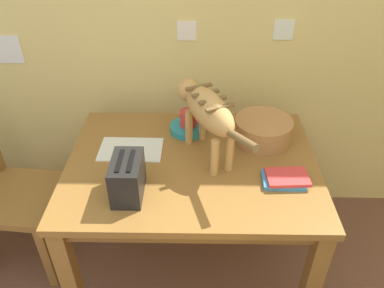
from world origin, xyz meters
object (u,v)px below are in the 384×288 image
at_px(dining_table, 192,177).
at_px(cat, 206,110).
at_px(magazine, 131,149).
at_px(toaster, 127,178).
at_px(saucer_bowl, 188,128).
at_px(coffee_mug, 188,118).
at_px(wicker_basket, 263,130).
at_px(wooden_chair_near, 10,194).
at_px(book_stack, 285,179).

relative_size(dining_table, cat, 1.90).
distance_m(cat, magazine, 0.42).
distance_m(cat, toaster, 0.46).
bearing_deg(magazine, dining_table, -15.58).
bearing_deg(magazine, saucer_bowl, 33.12).
height_order(cat, coffee_mug, cat).
height_order(dining_table, wicker_basket, wicker_basket).
xyz_separation_m(dining_table, magazine, (-0.30, 0.09, 0.10)).
distance_m(coffee_mug, wicker_basket, 0.38).
height_order(saucer_bowl, wicker_basket, wicker_basket).
distance_m(cat, wooden_chair_near, 1.14).
xyz_separation_m(saucer_bowl, wooden_chair_near, (-0.93, -0.18, -0.30)).
bearing_deg(saucer_bowl, book_stack, -42.58).
bearing_deg(book_stack, toaster, -172.96).
distance_m(dining_table, wicker_basket, 0.42).
bearing_deg(wooden_chair_near, cat, 95.48).
xyz_separation_m(cat, magazine, (-0.36, 0.01, -0.23)).
bearing_deg(toaster, saucer_bowl, 64.01).
relative_size(coffee_mug, magazine, 0.43).
xyz_separation_m(book_stack, wicker_basket, (-0.06, 0.32, 0.04)).
distance_m(coffee_mug, magazine, 0.33).
distance_m(dining_table, saucer_bowl, 0.28).
height_order(dining_table, wooden_chair_near, wooden_chair_near).
relative_size(dining_table, toaster, 5.76).
bearing_deg(wooden_chair_near, magazine, 96.47).
relative_size(wicker_basket, wooden_chair_near, 0.30).
bearing_deg(cat, book_stack, -57.69).
xyz_separation_m(wicker_basket, wooden_chair_near, (-1.30, -0.11, -0.35)).
relative_size(cat, magazine, 2.02).
distance_m(magazine, wicker_basket, 0.65).
bearing_deg(book_stack, dining_table, 161.32).
distance_m(saucer_bowl, book_stack, 0.58).
relative_size(saucer_bowl, coffee_mug, 1.47).
relative_size(dining_table, book_stack, 5.80).
bearing_deg(toaster, coffee_mug, 63.68).
distance_m(cat, book_stack, 0.45).
bearing_deg(dining_table, wooden_chair_near, 175.57).
relative_size(saucer_bowl, magazine, 0.63).
relative_size(dining_table, wicker_basket, 4.11).
xyz_separation_m(magazine, toaster, (0.04, -0.30, 0.08)).
height_order(magazine, wicker_basket, wicker_basket).
bearing_deg(wooden_chair_near, dining_table, 90.98).
bearing_deg(coffee_mug, book_stack, -42.81).
distance_m(dining_table, book_stack, 0.44).
bearing_deg(coffee_mug, dining_table, -84.94).
xyz_separation_m(coffee_mug, book_stack, (0.42, -0.39, -0.06)).
relative_size(cat, coffee_mug, 4.72).
relative_size(book_stack, toaster, 0.99).
xyz_separation_m(dining_table, book_stack, (0.40, -0.14, 0.11)).
bearing_deg(wicker_basket, magazine, -171.49).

